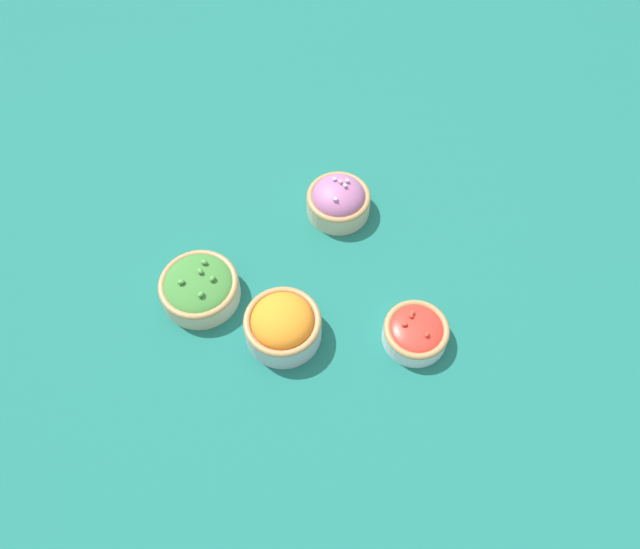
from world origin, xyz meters
The scene contains 5 objects.
ground_plane centered at (0.00, 0.00, 0.00)m, with size 3.00×3.00×0.00m, color #196056.
bowl_red_onion centered at (0.10, 0.14, 0.03)m, with size 0.12×0.12×0.08m.
bowl_carrots centered at (-0.10, -0.07, 0.04)m, with size 0.13×0.13×0.08m.
bowl_broccoli centered at (-0.20, 0.06, 0.03)m, with size 0.14×0.14×0.06m.
bowl_cherry_tomatoes centered at (0.10, -0.16, 0.02)m, with size 0.11×0.11×0.05m.
Camera 1 is at (-0.23, -0.51, 0.97)m, focal length 35.00 mm.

